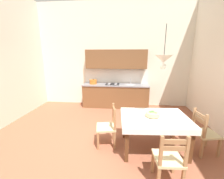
% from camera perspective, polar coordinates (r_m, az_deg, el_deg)
% --- Properties ---
extents(ground_plane, '(6.45, 6.55, 0.10)m').
position_cam_1_polar(ground_plane, '(3.52, -4.20, -22.48)').
color(ground_plane, '#99563D').
extents(wall_back, '(6.45, 0.12, 3.96)m').
position_cam_1_polar(wall_back, '(5.86, 0.64, 13.21)').
color(wall_back, silver).
rests_on(wall_back, ground_plane).
extents(kitchen_cabinetry, '(2.54, 0.63, 2.20)m').
position_cam_1_polar(kitchen_cabinetry, '(5.64, 1.42, 1.70)').
color(kitchen_cabinetry, brown).
rests_on(kitchen_cabinetry, ground_plane).
extents(dining_table, '(1.45, 1.11, 0.75)m').
position_cam_1_polar(dining_table, '(3.26, 16.28, -12.20)').
color(dining_table, '#56331C').
rests_on(dining_table, ground_plane).
extents(dining_chair_tv_side, '(0.49, 0.49, 0.93)m').
position_cam_1_polar(dining_chair_tv_side, '(3.36, -1.63, -14.42)').
color(dining_chair_tv_side, '#D1BC89').
rests_on(dining_chair_tv_side, ground_plane).
extents(dining_chair_window_side, '(0.49, 0.49, 0.93)m').
position_cam_1_polar(dining_chair_window_side, '(3.66, 32.51, -14.28)').
color(dining_chair_window_side, '#D1BC89').
rests_on(dining_chair_window_side, ground_plane).
extents(dining_chair_camera_side, '(0.45, 0.45, 0.93)m').
position_cam_1_polar(dining_chair_camera_side, '(2.64, 21.52, -24.31)').
color(dining_chair_camera_side, '#D1BC89').
rests_on(dining_chair_camera_side, ground_plane).
extents(fruit_bowl, '(0.30, 0.30, 0.12)m').
position_cam_1_polar(fruit_bowl, '(3.18, 15.71, -9.27)').
color(fruit_bowl, tan).
rests_on(fruit_bowl, dining_table).
extents(pendant_lamp, '(0.32, 0.32, 0.80)m').
position_cam_1_polar(pendant_lamp, '(2.94, 19.72, 11.14)').
color(pendant_lamp, black).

